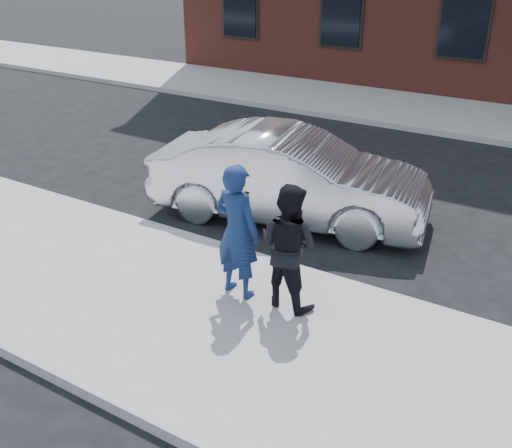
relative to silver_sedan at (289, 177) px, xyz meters
The scene contains 8 objects.
ground 3.30m from the silver_sedan, 87.11° to the right, with size 100.00×100.00×0.00m, color black.
near_sidewalk 3.53m from the silver_sedan, 87.32° to the right, with size 50.00×3.50×0.15m, color gray.
near_curb 1.80m from the silver_sedan, 84.41° to the right, with size 50.00×0.10×0.15m, color #999691.
far_sidewalk 8.08m from the silver_sedan, 88.85° to the left, with size 50.00×3.50×0.15m, color gray.
far_curb 6.29m from the silver_sedan, 88.52° to the left, with size 50.00×0.10×0.15m, color #999691.
silver_sedan is the anchor object (origin of this frame).
man_hoodie 2.81m from the silver_sedan, 75.27° to the right, with size 0.71×0.55×1.84m.
man_peacoat 2.95m from the silver_sedan, 61.59° to the right, with size 0.88×0.72×1.68m.
Camera 1 is at (4.39, -5.27, 4.51)m, focal length 42.00 mm.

